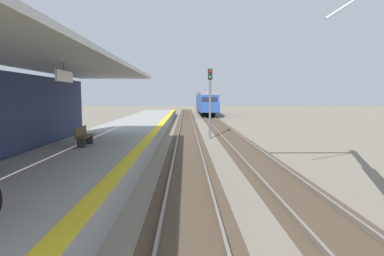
% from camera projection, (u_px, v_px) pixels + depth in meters
% --- Properties ---
extents(station_platform, '(5.00, 80.00, 0.91)m').
position_uv_depth(station_platform, '(105.00, 148.00, 17.38)').
color(station_platform, '#999993').
rests_on(station_platform, ground).
extents(track_pair_nearest_platform, '(2.34, 120.00, 0.16)m').
position_uv_depth(track_pair_nearest_platform, '(188.00, 144.00, 21.48)').
color(track_pair_nearest_platform, '#4C3D2D').
rests_on(track_pair_nearest_platform, ground).
extents(track_pair_middle, '(2.34, 120.00, 0.16)m').
position_uv_depth(track_pair_middle, '(240.00, 144.00, 21.54)').
color(track_pair_middle, '#4C3D2D').
rests_on(track_pair_middle, ground).
extents(approaching_train, '(2.93, 19.60, 4.76)m').
position_uv_depth(approaching_train, '(206.00, 102.00, 57.52)').
color(approaching_train, navy).
rests_on(approaching_train, ground).
extents(rail_signal_post, '(0.32, 0.34, 5.20)m').
position_uv_depth(rail_signal_post, '(210.00, 96.00, 24.57)').
color(rail_signal_post, '#4C4C4C').
rests_on(rail_signal_post, ground).
extents(platform_bench, '(0.45, 1.60, 0.88)m').
position_uv_depth(platform_bench, '(83.00, 135.00, 15.18)').
color(platform_bench, brown).
rests_on(platform_bench, station_platform).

